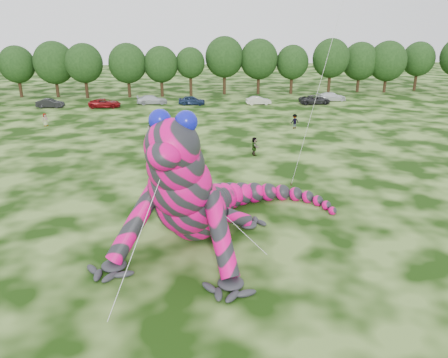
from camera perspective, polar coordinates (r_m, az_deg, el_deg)
ground at (r=27.44m, az=-3.22°, el=-8.43°), size 240.00×240.00×0.00m
inflatable_gecko at (r=27.17m, az=-3.11°, el=1.51°), size 20.29×21.93×8.90m
tree_4 at (r=88.12m, az=-25.33°, el=12.56°), size 6.22×5.60×9.06m
tree_5 at (r=85.91m, az=-21.23°, el=13.21°), size 7.16×6.44×9.80m
tree_6 at (r=82.95m, az=-17.72°, el=13.30°), size 6.52×5.86×9.49m
tree_7 at (r=81.89m, az=-12.44°, el=13.68°), size 6.68×6.01×9.48m
tree_8 at (r=81.64m, az=-8.21°, el=13.73°), size 6.14×5.53×8.94m
tree_9 at (r=81.97m, az=-4.40°, el=13.80°), size 5.27×4.74×8.68m
tree_10 at (r=83.49m, az=0.05°, el=14.60°), size 7.09×6.38×10.50m
tree_11 at (r=84.01m, az=4.56°, el=14.42°), size 7.01×6.31×10.07m
tree_12 at (r=84.93m, az=8.87°, el=13.94°), size 5.99×5.39×8.97m
tree_13 at (r=86.32m, az=13.72°, el=14.10°), size 6.83×6.15×10.13m
tree_14 at (r=90.07m, az=17.29°, el=13.77°), size 6.82×6.14×9.40m
tree_15 at (r=91.23m, az=20.52°, el=13.57°), size 7.17×6.45×9.63m
tree_16 at (r=95.85m, az=23.95°, el=13.30°), size 6.26×5.63×9.37m
car_1 at (r=75.65m, az=-21.75°, el=9.17°), size 4.40×1.89×1.41m
car_2 at (r=73.09m, az=-15.30°, el=9.54°), size 5.07×2.43×1.39m
car_3 at (r=74.55m, az=-9.39°, el=10.18°), size 5.20×2.57×1.45m
car_4 at (r=73.09m, az=-4.22°, el=10.21°), size 4.54×2.31×1.48m
car_5 at (r=73.33m, az=4.53°, el=10.18°), size 4.13×1.54×1.35m
car_6 at (r=75.12m, az=11.77°, el=10.10°), size 5.27×2.57×1.44m
car_7 at (r=78.64m, az=13.86°, el=10.39°), size 5.45×3.06×1.49m
spectator_5 at (r=44.98m, az=3.99°, el=4.31°), size 0.68×1.78×1.88m
spectator_2 at (r=57.09m, az=9.20°, el=7.45°), size 1.36×1.05×1.86m
spectator_1 at (r=52.55m, az=-9.56°, el=6.35°), size 1.09×0.97×1.85m
spectator_4 at (r=62.36m, az=-22.32°, el=7.17°), size 0.95×0.93×1.65m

